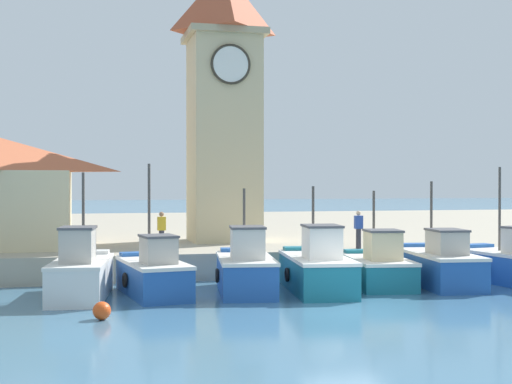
{
  "coord_description": "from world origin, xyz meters",
  "views": [
    {
      "loc": [
        -7.85,
        -20.6,
        3.86
      ],
      "look_at": [
        -0.64,
        9.2,
        3.5
      ],
      "focal_mm": 50.0,
      "sensor_mm": 36.0,
      "label": 1
    }
  ],
  "objects_px": {
    "fishing_boat_far_left": "(81,274)",
    "clock_tower": "(224,97)",
    "dock_worker_along_quay": "(162,230)",
    "fishing_boat_left_inner": "(246,270)",
    "dock_worker_near_tower": "(359,229)",
    "fishing_boat_mid_right": "(438,265)",
    "fishing_boat_right_inner": "(511,263)",
    "fishing_boat_left_outer": "(153,274)",
    "fishing_boat_mid_left": "(317,269)",
    "fishing_boat_center": "(378,267)",
    "mooring_buoy": "(102,311)"
  },
  "relations": [
    {
      "from": "fishing_boat_right_inner",
      "to": "clock_tower",
      "type": "bearing_deg",
      "value": 135.51
    },
    {
      "from": "fishing_boat_left_inner",
      "to": "fishing_boat_mid_left",
      "type": "bearing_deg",
      "value": -7.06
    },
    {
      "from": "dock_worker_near_tower",
      "to": "fishing_boat_mid_right",
      "type": "bearing_deg",
      "value": -66.81
    },
    {
      "from": "fishing_boat_center",
      "to": "clock_tower",
      "type": "relative_size",
      "value": 0.31
    },
    {
      "from": "fishing_boat_far_left",
      "to": "fishing_boat_center",
      "type": "bearing_deg",
      "value": 1.43
    },
    {
      "from": "fishing_boat_center",
      "to": "mooring_buoy",
      "type": "relative_size",
      "value": 8.82
    },
    {
      "from": "fishing_boat_left_inner",
      "to": "fishing_boat_center",
      "type": "bearing_deg",
      "value": 4.3
    },
    {
      "from": "fishing_boat_left_outer",
      "to": "fishing_boat_right_inner",
      "type": "distance_m",
      "value": 13.78
    },
    {
      "from": "fishing_boat_center",
      "to": "dock_worker_along_quay",
      "type": "bearing_deg",
      "value": 148.96
    },
    {
      "from": "fishing_boat_mid_left",
      "to": "fishing_boat_center",
      "type": "bearing_deg",
      "value": 14.98
    },
    {
      "from": "dock_worker_along_quay",
      "to": "clock_tower",
      "type": "bearing_deg",
      "value": 51.44
    },
    {
      "from": "dock_worker_near_tower",
      "to": "dock_worker_along_quay",
      "type": "relative_size",
      "value": 1.0
    },
    {
      "from": "fishing_boat_center",
      "to": "fishing_boat_right_inner",
      "type": "xyz_separation_m",
      "value": [
        5.37,
        -0.43,
        0.05
      ]
    },
    {
      "from": "fishing_boat_mid_left",
      "to": "mooring_buoy",
      "type": "height_order",
      "value": "fishing_boat_mid_left"
    },
    {
      "from": "fishing_boat_mid_right",
      "to": "dock_worker_along_quay",
      "type": "xyz_separation_m",
      "value": [
        -9.97,
        4.84,
        1.15
      ]
    },
    {
      "from": "fishing_boat_left_outer",
      "to": "dock_worker_along_quay",
      "type": "height_order",
      "value": "fishing_boat_left_outer"
    },
    {
      "from": "fishing_boat_far_left",
      "to": "clock_tower",
      "type": "distance_m",
      "value": 13.47
    },
    {
      "from": "fishing_boat_right_inner",
      "to": "mooring_buoy",
      "type": "height_order",
      "value": "fishing_boat_right_inner"
    },
    {
      "from": "clock_tower",
      "to": "dock_worker_near_tower",
      "type": "height_order",
      "value": "clock_tower"
    },
    {
      "from": "dock_worker_near_tower",
      "to": "fishing_boat_left_inner",
      "type": "bearing_deg",
      "value": -145.51
    },
    {
      "from": "fishing_boat_mid_left",
      "to": "dock_worker_along_quay",
      "type": "xyz_separation_m",
      "value": [
        -4.98,
        5.29,
        1.1
      ]
    },
    {
      "from": "fishing_boat_left_outer",
      "to": "fishing_boat_mid_right",
      "type": "distance_m",
      "value": 10.76
    },
    {
      "from": "fishing_boat_center",
      "to": "dock_worker_along_quay",
      "type": "relative_size",
      "value": 2.83
    },
    {
      "from": "dock_worker_along_quay",
      "to": "fishing_boat_left_inner",
      "type": "bearing_deg",
      "value": -63.93
    },
    {
      "from": "fishing_boat_left_outer",
      "to": "fishing_boat_center",
      "type": "relative_size",
      "value": 1.03
    },
    {
      "from": "fishing_boat_left_outer",
      "to": "fishing_boat_left_inner",
      "type": "distance_m",
      "value": 3.23
    },
    {
      "from": "clock_tower",
      "to": "fishing_boat_center",
      "type": "bearing_deg",
      "value": -65.04
    },
    {
      "from": "fishing_boat_far_left",
      "to": "fishing_boat_right_inner",
      "type": "xyz_separation_m",
      "value": [
        16.21,
        -0.16,
        -0.06
      ]
    },
    {
      "from": "dock_worker_near_tower",
      "to": "dock_worker_along_quay",
      "type": "height_order",
      "value": "same"
    },
    {
      "from": "fishing_boat_far_left",
      "to": "fishing_boat_left_inner",
      "type": "distance_m",
      "value": 5.66
    },
    {
      "from": "dock_worker_near_tower",
      "to": "fishing_boat_mid_left",
      "type": "bearing_deg",
      "value": -127.36
    },
    {
      "from": "fishing_boat_far_left",
      "to": "clock_tower",
      "type": "bearing_deg",
      "value": 53.99
    },
    {
      "from": "dock_worker_near_tower",
      "to": "fishing_boat_center",
      "type": "bearing_deg",
      "value": -100.61
    },
    {
      "from": "fishing_boat_far_left",
      "to": "clock_tower",
      "type": "height_order",
      "value": "clock_tower"
    },
    {
      "from": "fishing_boat_far_left",
      "to": "clock_tower",
      "type": "relative_size",
      "value": 0.33
    },
    {
      "from": "fishing_boat_mid_left",
      "to": "clock_tower",
      "type": "relative_size",
      "value": 0.36
    },
    {
      "from": "fishing_boat_center",
      "to": "dock_worker_near_tower",
      "type": "distance_m",
      "value": 3.89
    },
    {
      "from": "fishing_boat_left_outer",
      "to": "fishing_boat_mid_left",
      "type": "height_order",
      "value": "fishing_boat_left_outer"
    },
    {
      "from": "fishing_boat_mid_right",
      "to": "fishing_boat_right_inner",
      "type": "distance_m",
      "value": 3.03
    },
    {
      "from": "fishing_boat_left_outer",
      "to": "fishing_boat_mid_left",
      "type": "relative_size",
      "value": 0.89
    },
    {
      "from": "fishing_boat_left_inner",
      "to": "dock_worker_near_tower",
      "type": "xyz_separation_m",
      "value": [
        5.86,
        4.03,
        1.11
      ]
    },
    {
      "from": "fishing_boat_far_left",
      "to": "fishing_boat_mid_right",
      "type": "relative_size",
      "value": 0.9
    },
    {
      "from": "fishing_boat_left_outer",
      "to": "clock_tower",
      "type": "xyz_separation_m",
      "value": [
        4.26,
        9.14,
        7.32
      ]
    },
    {
      "from": "fishing_boat_left_outer",
      "to": "fishing_boat_left_inner",
      "type": "height_order",
      "value": "fishing_boat_left_outer"
    },
    {
      "from": "fishing_boat_left_outer",
      "to": "fishing_boat_left_inner",
      "type": "relative_size",
      "value": 1.0
    },
    {
      "from": "fishing_boat_right_inner",
      "to": "fishing_boat_mid_left",
      "type": "bearing_deg",
      "value": -178.03
    },
    {
      "from": "clock_tower",
      "to": "mooring_buoy",
      "type": "relative_size",
      "value": 28.45
    },
    {
      "from": "fishing_boat_mid_right",
      "to": "mooring_buoy",
      "type": "height_order",
      "value": "fishing_boat_mid_right"
    },
    {
      "from": "fishing_boat_mid_right",
      "to": "dock_worker_near_tower",
      "type": "distance_m",
      "value": 4.39
    },
    {
      "from": "dock_worker_along_quay",
      "to": "mooring_buoy",
      "type": "bearing_deg",
      "value": -106.52
    }
  ]
}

